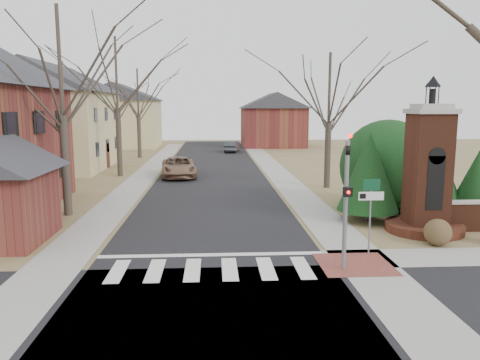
{
  "coord_description": "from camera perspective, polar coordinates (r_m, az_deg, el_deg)",
  "views": [
    {
      "loc": [
        0.1,
        -13.76,
        5.25
      ],
      "look_at": [
        1.24,
        6.0,
        2.12
      ],
      "focal_mm": 35.0,
      "sensor_mm": 36.0,
      "label": 1
    }
  ],
  "objects": [
    {
      "name": "stop_bar",
      "position": [
        16.89,
        -3.52,
        -9.11
      ],
      "size": [
        8.0,
        0.35,
        0.02
      ],
      "primitive_type": "cube",
      "color": "silver",
      "rests_on": "ground"
    },
    {
      "name": "bare_tree_2",
      "position": [
        49.38,
        -12.37,
        10.83
      ],
      "size": [
        7.35,
        7.35,
        10.19
      ],
      "color": "#473D33",
      "rests_on": "ground"
    },
    {
      "name": "traffic_signal_pole",
      "position": [
        15.17,
        12.83,
        -1.36
      ],
      "size": [
        0.28,
        0.41,
        4.5
      ],
      "color": "slate",
      "rests_on": "ground"
    },
    {
      "name": "pickup_truck",
      "position": [
        35.38,
        -7.49,
        1.59
      ],
      "size": [
        2.99,
        5.62,
        1.5
      ],
      "primitive_type": "imported",
      "rotation": [
        0.0,
        0.0,
        0.09
      ],
      "color": "#845F48",
      "rests_on": "ground"
    },
    {
      "name": "bare_tree_3",
      "position": [
        30.7,
        10.87,
        11.5
      ],
      "size": [
        7.0,
        7.0,
        9.7
      ],
      "color": "#473D33",
      "rests_on": "ground"
    },
    {
      "name": "curb_apron",
      "position": [
        16.35,
        13.81,
        -9.97
      ],
      "size": [
        2.4,
        2.4,
        0.02
      ],
      "primitive_type": "cube",
      "color": "brown",
      "rests_on": "ground"
    },
    {
      "name": "bare_tree_0",
      "position": [
        23.97,
        -21.19,
        14.24
      ],
      "size": [
        8.05,
        8.05,
        11.15
      ],
      "color": "#473D33",
      "rests_on": "ground"
    },
    {
      "name": "bare_tree_1",
      "position": [
        36.57,
        -14.88,
        13.04
      ],
      "size": [
        8.4,
        8.4,
        11.64
      ],
      "color": "#473D33",
      "rests_on": "ground"
    },
    {
      "name": "cross_street",
      "position": [
        11.97,
        -3.6,
        -17.02
      ],
      "size": [
        120.0,
        8.0,
        0.01
      ],
      "primitive_type": "cube",
      "color": "black",
      "rests_on": "ground"
    },
    {
      "name": "ground",
      "position": [
        14.73,
        -3.54,
        -11.92
      ],
      "size": [
        120.0,
        120.0,
        0.0
      ],
      "primitive_type": "plane",
      "color": "brown",
      "rests_on": "ground"
    },
    {
      "name": "evergreen_mid",
      "position": [
        24.44,
        21.92,
        2.1
      ],
      "size": [
        3.4,
        3.4,
        4.7
      ],
      "color": "#473D33",
      "rests_on": "ground"
    },
    {
      "name": "distant_car",
      "position": [
        54.32,
        -0.99,
        4.1
      ],
      "size": [
        2.0,
        4.07,
        1.28
      ],
      "primitive_type": "imported",
      "rotation": [
        0.0,
        0.0,
        2.97
      ],
      "color": "#36393F",
      "rests_on": "ground"
    },
    {
      "name": "sidewalk_left",
      "position": [
        36.53,
        -11.61,
        0.54
      ],
      "size": [
        2.0,
        60.0,
        0.02
      ],
      "primitive_type": "cube",
      "color": "gray",
      "rests_on": "ground"
    },
    {
      "name": "sidewalk_right_main",
      "position": [
        36.5,
        4.77,
        0.69
      ],
      "size": [
        2.0,
        60.0,
        0.02
      ],
      "primitive_type": "cube",
      "color": "gray",
      "rests_on": "ground"
    },
    {
      "name": "brick_gate_monument",
      "position": [
        20.99,
        21.84,
        -0.13
      ],
      "size": [
        3.2,
        3.2,
        6.47
      ],
      "color": "#522718",
      "rests_on": "ground"
    },
    {
      "name": "evergreen_near",
      "position": [
        22.14,
        15.44,
        0.99
      ],
      "size": [
        2.8,
        2.8,
        4.1
      ],
      "color": "#473D33",
      "rests_on": "ground"
    },
    {
      "name": "evergreen_far",
      "position": [
        24.58,
        27.03,
        0.15
      ],
      "size": [
        2.4,
        2.4,
        3.3
      ],
      "color": "#473D33",
      "rests_on": "ground"
    },
    {
      "name": "main_street",
      "position": [
        36.14,
        -3.42,
        0.61
      ],
      "size": [
        8.0,
        70.0,
        0.01
      ],
      "primitive_type": "cube",
      "color": "black",
      "rests_on": "ground"
    },
    {
      "name": "dry_shrub_left",
      "position": [
        19.38,
        22.97,
        -5.89
      ],
      "size": [
        1.03,
        1.03,
        1.03
      ],
      "primitive_type": "sphere",
      "color": "brown",
      "rests_on": "ground"
    },
    {
      "name": "evergreen_mass",
      "position": [
        25.07,
        17.53,
        2.03
      ],
      "size": [
        4.8,
        4.8,
        4.8
      ],
      "primitive_type": "sphere",
      "color": "black",
      "rests_on": "ground"
    },
    {
      "name": "crosswalk_zone",
      "position": [
        15.48,
        -3.53,
        -10.84
      ],
      "size": [
        8.0,
        2.2,
        0.02
      ],
      "primitive_type": "cube",
      "color": "silver",
      "rests_on": "ground"
    },
    {
      "name": "house_distant_left",
      "position": [
        62.94,
        -14.52,
        7.78
      ],
      "size": [
        10.8,
        8.8,
        8.53
      ],
      "color": "tan",
      "rests_on": "ground"
    },
    {
      "name": "sign_post",
      "position": [
        17.0,
        15.64,
        -2.56
      ],
      "size": [
        0.9,
        0.07,
        2.75
      ],
      "color": "slate",
      "rests_on": "ground"
    },
    {
      "name": "house_stucco_left",
      "position": [
        42.97,
        -21.95,
        7.45
      ],
      "size": [
        9.8,
        12.8,
        9.28
      ],
      "color": "tan",
      "rests_on": "ground"
    },
    {
      "name": "house_distant_right",
      "position": [
        62.28,
        4.02,
        7.47
      ],
      "size": [
        8.8,
        8.8,
        7.3
      ],
      "color": "brown",
      "rests_on": "ground"
    }
  ]
}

